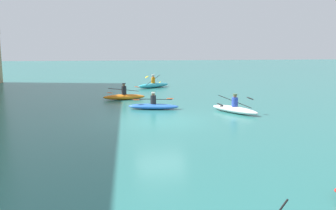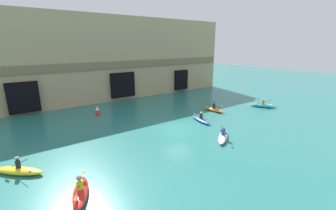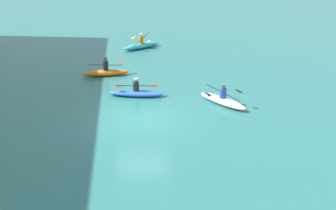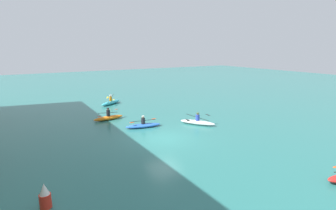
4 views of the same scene
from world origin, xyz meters
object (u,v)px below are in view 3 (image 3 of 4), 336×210
Objects in this scene: kayak_blue at (136,92)px; kayak_orange at (106,72)px; kayak_white at (223,100)px; kayak_cyan at (141,45)px.

kayak_orange is at bearing -54.48° from kayak_blue.
kayak_blue is at bearing 34.29° from kayak_white.
kayak_cyan is 1.05× the size of kayak_white.
kayak_blue is 4.76m from kayak_white.
kayak_white is 1.02× the size of kayak_orange.
kayak_white reaches higher than kayak_blue.
kayak_cyan is (10.36, -0.69, 0.04)m from kayak_blue.
kayak_cyan reaches higher than kayak_blue.
kayak_blue is at bearing 109.80° from kayak_orange.
kayak_cyan reaches higher than kayak_white.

